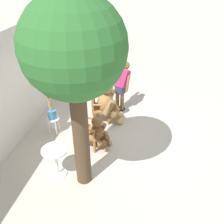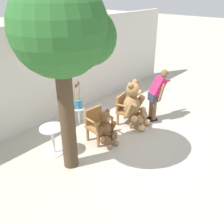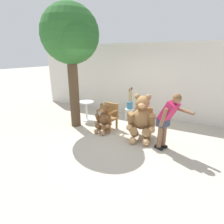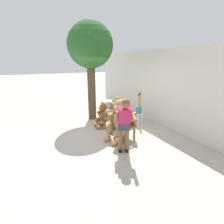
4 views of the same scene
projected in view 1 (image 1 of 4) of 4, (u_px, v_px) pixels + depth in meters
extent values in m
plane|color=#B2A899|center=(112.00, 133.00, 6.92)|extent=(60.00, 60.00, 0.00)
cube|color=beige|center=(23.00, 79.00, 6.60)|extent=(10.00, 0.16, 2.80)
cube|color=olive|center=(90.00, 132.00, 6.29)|extent=(0.61, 0.57, 0.07)
cylinder|color=olive|center=(95.00, 146.00, 6.17)|extent=(0.07, 0.07, 0.37)
cylinder|color=olive|center=(101.00, 135.00, 6.54)|extent=(0.07, 0.07, 0.37)
cylinder|color=olive|center=(79.00, 143.00, 6.28)|extent=(0.07, 0.07, 0.37)
cylinder|color=olive|center=(86.00, 132.00, 6.65)|extent=(0.07, 0.07, 0.37)
cube|color=olive|center=(81.00, 123.00, 6.22)|extent=(0.52, 0.11, 0.42)
cylinder|color=olive|center=(85.00, 130.00, 5.95)|extent=(0.10, 0.48, 0.06)
cylinder|color=olive|center=(94.00, 135.00, 5.96)|extent=(0.05, 0.05, 0.22)
cylinder|color=olive|center=(93.00, 119.00, 6.35)|extent=(0.10, 0.48, 0.06)
cylinder|color=olive|center=(101.00, 124.00, 6.36)|extent=(0.05, 0.05, 0.22)
cube|color=olive|center=(101.00, 108.00, 7.28)|extent=(0.66, 0.62, 0.07)
cylinder|color=olive|center=(109.00, 119.00, 7.20)|extent=(0.07, 0.07, 0.37)
cylinder|color=olive|center=(109.00, 110.00, 7.59)|extent=(0.07, 0.07, 0.37)
cylinder|color=olive|center=(94.00, 119.00, 7.20)|extent=(0.07, 0.07, 0.37)
cylinder|color=olive|center=(95.00, 110.00, 7.59)|extent=(0.07, 0.07, 0.37)
cube|color=olive|center=(93.00, 101.00, 7.15)|extent=(0.52, 0.17, 0.42)
cylinder|color=olive|center=(101.00, 105.00, 6.93)|extent=(0.15, 0.48, 0.06)
cylinder|color=olive|center=(108.00, 108.00, 6.99)|extent=(0.05, 0.05, 0.22)
cylinder|color=olive|center=(102.00, 96.00, 7.35)|extent=(0.15, 0.48, 0.06)
cylinder|color=olive|center=(109.00, 100.00, 7.41)|extent=(0.05, 0.05, 0.22)
ellipsoid|color=olive|center=(105.00, 102.00, 7.14)|extent=(0.63, 0.57, 0.63)
sphere|color=olive|center=(106.00, 87.00, 6.88)|extent=(0.40, 0.40, 0.40)
ellipsoid|color=tan|center=(112.00, 88.00, 6.90)|extent=(0.22, 0.18, 0.15)
sphere|color=black|center=(112.00, 88.00, 6.89)|extent=(0.06, 0.06, 0.06)
sphere|color=olive|center=(105.00, 84.00, 6.66)|extent=(0.16, 0.16, 0.16)
sphere|color=olive|center=(106.00, 79.00, 6.92)|extent=(0.16, 0.16, 0.16)
cylinder|color=olive|center=(109.00, 108.00, 6.89)|extent=(0.25, 0.38, 0.48)
sphere|color=tan|center=(113.00, 115.00, 6.99)|extent=(0.19, 0.19, 0.19)
cylinder|color=olive|center=(109.00, 97.00, 7.39)|extent=(0.25, 0.38, 0.48)
sphere|color=tan|center=(113.00, 103.00, 7.52)|extent=(0.19, 0.19, 0.19)
cylinder|color=olive|center=(113.00, 116.00, 7.18)|extent=(0.31, 0.43, 0.37)
sphere|color=tan|center=(120.00, 121.00, 7.26)|extent=(0.20, 0.20, 0.20)
cylinder|color=olive|center=(113.00, 110.00, 7.47)|extent=(0.31, 0.43, 0.37)
sphere|color=tan|center=(120.00, 114.00, 7.57)|extent=(0.20, 0.20, 0.20)
ellipsoid|color=brown|center=(97.00, 133.00, 6.25)|extent=(0.41, 0.36, 0.44)
sphere|color=brown|center=(97.00, 122.00, 6.06)|extent=(0.28, 0.28, 0.28)
ellipsoid|color=#A47148|center=(102.00, 123.00, 6.04)|extent=(0.14, 0.11, 0.10)
sphere|color=black|center=(102.00, 123.00, 6.04)|extent=(0.04, 0.04, 0.04)
sphere|color=brown|center=(95.00, 120.00, 5.92)|extent=(0.11, 0.11, 0.11)
sphere|color=brown|center=(98.00, 115.00, 6.09)|extent=(0.11, 0.11, 0.11)
cylinder|color=brown|center=(96.00, 138.00, 6.06)|extent=(0.15, 0.25, 0.33)
sphere|color=#A47148|center=(100.00, 144.00, 6.11)|extent=(0.13, 0.13, 0.13)
cylinder|color=brown|center=(102.00, 129.00, 6.39)|extent=(0.15, 0.25, 0.33)
sphere|color=#A47148|center=(106.00, 133.00, 6.46)|extent=(0.13, 0.13, 0.13)
cylinder|color=brown|center=(101.00, 144.00, 6.24)|extent=(0.19, 0.29, 0.26)
sphere|color=#A47148|center=(106.00, 149.00, 6.26)|extent=(0.14, 0.14, 0.14)
cylinder|color=brown|center=(104.00, 139.00, 6.43)|extent=(0.19, 0.29, 0.26)
sphere|color=#A47148|center=(109.00, 143.00, 6.47)|extent=(0.14, 0.14, 0.14)
cube|color=black|center=(122.00, 110.00, 7.90)|extent=(0.26, 0.18, 0.06)
cylinder|color=brown|center=(122.00, 98.00, 7.67)|extent=(0.12, 0.12, 0.82)
cube|color=black|center=(117.00, 108.00, 7.99)|extent=(0.26, 0.18, 0.06)
cylinder|color=brown|center=(117.00, 96.00, 7.76)|extent=(0.12, 0.12, 0.82)
cube|color=#33384C|center=(120.00, 89.00, 7.56)|extent=(0.32, 0.36, 0.24)
cube|color=#B21E4C|center=(123.00, 78.00, 7.48)|extent=(0.53, 0.47, 0.57)
sphere|color=brown|center=(126.00, 66.00, 7.42)|extent=(0.21, 0.21, 0.21)
sphere|color=brown|center=(126.00, 65.00, 7.41)|extent=(0.21, 0.21, 0.21)
cylinder|color=brown|center=(122.00, 72.00, 7.72)|extent=(0.55, 0.31, 0.12)
cylinder|color=brown|center=(128.00, 83.00, 7.45)|extent=(0.22, 0.16, 0.51)
cylinder|color=white|center=(53.00, 119.00, 6.74)|extent=(0.34, 0.34, 0.03)
cylinder|color=white|center=(52.00, 123.00, 6.96)|extent=(0.04, 0.04, 0.43)
cylinder|color=white|center=(49.00, 127.00, 6.79)|extent=(0.04, 0.04, 0.43)
cylinder|color=white|center=(59.00, 124.00, 6.92)|extent=(0.04, 0.04, 0.43)
cylinder|color=white|center=(56.00, 128.00, 6.76)|extent=(0.04, 0.04, 0.43)
cylinder|color=teal|center=(52.00, 114.00, 6.66)|extent=(0.22, 0.22, 0.26)
cylinder|color=tan|center=(49.00, 107.00, 6.51)|extent=(0.08, 0.09, 0.56)
cylinder|color=#592D19|center=(48.00, 97.00, 6.34)|extent=(0.05, 0.05, 0.09)
cylinder|color=tan|center=(52.00, 104.00, 6.56)|extent=(0.03, 0.08, 0.64)
cylinder|color=#592D19|center=(50.00, 92.00, 6.37)|extent=(0.05, 0.05, 0.08)
cylinder|color=tan|center=(52.00, 105.00, 6.55)|extent=(0.05, 0.15, 0.63)
cylinder|color=#592D19|center=(50.00, 93.00, 6.36)|extent=(0.05, 0.06, 0.09)
cylinder|color=tan|center=(51.00, 107.00, 6.51)|extent=(0.06, 0.15, 0.59)
cylinder|color=#592D19|center=(49.00, 95.00, 6.33)|extent=(0.05, 0.06, 0.09)
cylinder|color=white|center=(54.00, 150.00, 5.27)|extent=(0.56, 0.56, 0.03)
cylinder|color=white|center=(56.00, 163.00, 5.46)|extent=(0.07, 0.07, 0.69)
cylinder|color=white|center=(58.00, 173.00, 5.64)|extent=(0.40, 0.40, 0.03)
cylinder|color=#473523|center=(81.00, 134.00, 4.86)|extent=(0.32, 0.32, 2.47)
sphere|color=#286028|center=(73.00, 48.00, 3.94)|extent=(1.76, 1.76, 1.76)
sphere|color=#286028|center=(97.00, 51.00, 4.35)|extent=(1.06, 1.06, 1.06)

